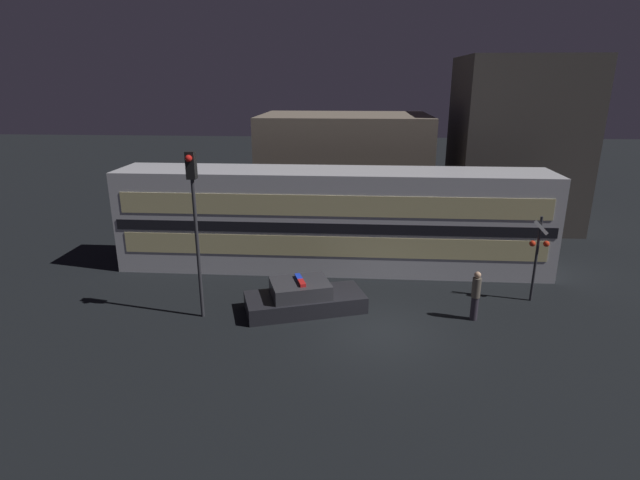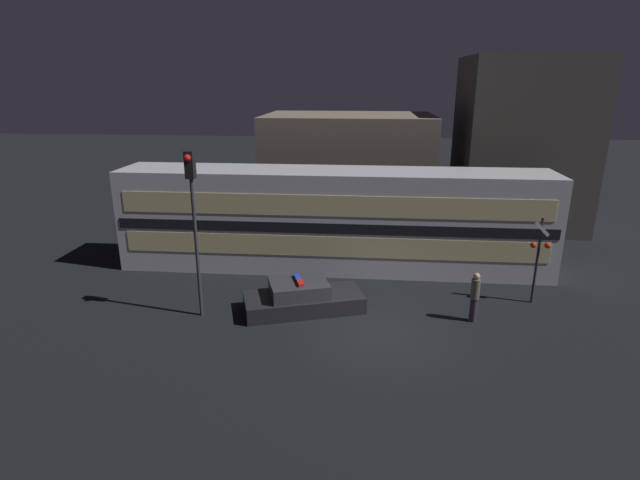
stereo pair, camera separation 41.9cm
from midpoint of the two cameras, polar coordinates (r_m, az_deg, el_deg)
The scene contains 8 objects.
ground_plane at distance 17.12m, azimuth 7.33°, elevation -10.42°, with size 120.00×120.00×0.00m, color black.
train at distance 21.99m, azimuth 2.11°, elevation 2.34°, with size 18.66×2.84×4.39m.
police_car at distance 18.34m, azimuth -1.37°, elevation -6.68°, with size 4.63×3.05×1.25m.
pedestrian at distance 18.19m, azimuth 17.89°, elevation -6.19°, with size 0.30×0.30×1.80m.
crossing_signal_near at distance 20.09m, azimuth 24.25°, elevation -1.44°, with size 0.73×0.28×3.33m.
traffic_light_corner at distance 17.18m, azimuth -13.65°, elevation 4.12°, with size 0.30×0.46×5.87m.
building_left at distance 29.77m, azimuth 3.64°, elevation 8.19°, with size 9.57×6.65×6.19m.
building_center at distance 30.61m, azimuth 22.39°, elevation 10.12°, with size 6.68×5.88×9.31m.
Camera 2 is at (-0.52, -15.07, 8.06)m, focal length 28.00 mm.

